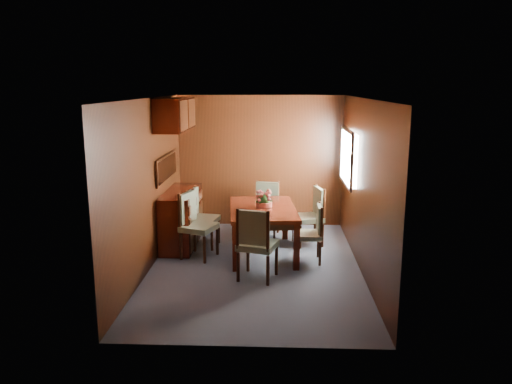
{
  "coord_description": "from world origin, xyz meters",
  "views": [
    {
      "loc": [
        0.29,
        -6.82,
        2.59
      ],
      "look_at": [
        0.0,
        0.27,
        1.05
      ],
      "focal_mm": 35.0,
      "sensor_mm": 36.0,
      "label": 1
    }
  ],
  "objects_px": {
    "chair_left_near": "(194,221)",
    "flower_centerpiece": "(264,199)",
    "dining_table": "(263,214)",
    "chair_right_near": "(312,230)",
    "sideboard": "(182,218)",
    "chair_head": "(256,240)"
  },
  "relations": [
    {
      "from": "dining_table",
      "to": "flower_centerpiece",
      "type": "relative_size",
      "value": 6.19
    },
    {
      "from": "chair_left_near",
      "to": "chair_head",
      "type": "relative_size",
      "value": 1.0
    },
    {
      "from": "sideboard",
      "to": "flower_centerpiece",
      "type": "distance_m",
      "value": 1.47
    },
    {
      "from": "flower_centerpiece",
      "to": "chair_left_near",
      "type": "bearing_deg",
      "value": -168.23
    },
    {
      "from": "chair_left_near",
      "to": "flower_centerpiece",
      "type": "bearing_deg",
      "value": 121.86
    },
    {
      "from": "sideboard",
      "to": "flower_centerpiece",
      "type": "height_order",
      "value": "flower_centerpiece"
    },
    {
      "from": "chair_right_near",
      "to": "chair_left_near",
      "type": "bearing_deg",
      "value": 85.74
    },
    {
      "from": "dining_table",
      "to": "chair_right_near",
      "type": "xyz_separation_m",
      "value": [
        0.74,
        -0.32,
        -0.15
      ]
    },
    {
      "from": "chair_left_near",
      "to": "flower_centerpiece",
      "type": "height_order",
      "value": "chair_left_near"
    },
    {
      "from": "chair_left_near",
      "to": "flower_centerpiece",
      "type": "distance_m",
      "value": 1.11
    },
    {
      "from": "sideboard",
      "to": "chair_head",
      "type": "xyz_separation_m",
      "value": [
        1.28,
        -1.5,
        0.11
      ]
    },
    {
      "from": "sideboard",
      "to": "chair_head",
      "type": "height_order",
      "value": "chair_head"
    },
    {
      "from": "chair_head",
      "to": "flower_centerpiece",
      "type": "distance_m",
      "value": 1.17
    },
    {
      "from": "chair_left_near",
      "to": "chair_right_near",
      "type": "height_order",
      "value": "chair_left_near"
    },
    {
      "from": "chair_left_near",
      "to": "chair_head",
      "type": "height_order",
      "value": "chair_left_near"
    },
    {
      "from": "chair_right_near",
      "to": "sideboard",
      "type": "bearing_deg",
      "value": 70.94
    },
    {
      "from": "dining_table",
      "to": "flower_centerpiece",
      "type": "bearing_deg",
      "value": 54.78
    },
    {
      "from": "chair_head",
      "to": "dining_table",
      "type": "bearing_deg",
      "value": 103.27
    },
    {
      "from": "chair_left_near",
      "to": "flower_centerpiece",
      "type": "xyz_separation_m",
      "value": [
        1.05,
        0.22,
        0.31
      ]
    },
    {
      "from": "dining_table",
      "to": "chair_head",
      "type": "bearing_deg",
      "value": -98.58
    },
    {
      "from": "sideboard",
      "to": "chair_left_near",
      "type": "distance_m",
      "value": 0.68
    },
    {
      "from": "sideboard",
      "to": "chair_head",
      "type": "relative_size",
      "value": 1.38
    }
  ]
}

